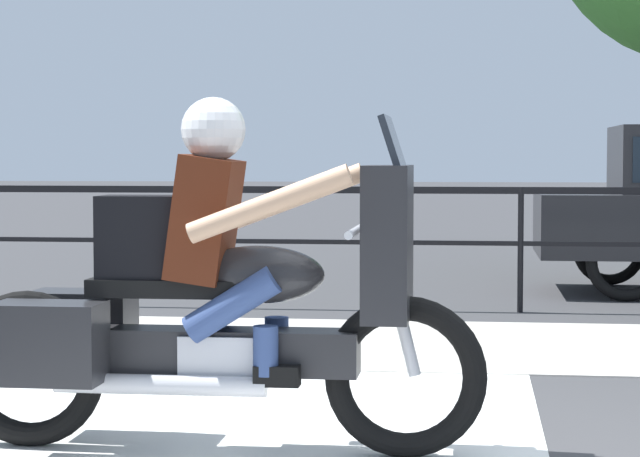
# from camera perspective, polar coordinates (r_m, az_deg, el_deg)

# --- Properties ---
(sidewalk_band) EXTENTS (44.00, 2.40, 0.01)m
(sidewalk_band) POSITION_cam_1_polar(r_m,az_deg,el_deg) (8.94, 9.57, -5.30)
(sidewalk_band) COLOR #B7B2A8
(sidewalk_band) RESTS_ON ground
(fence_railing) EXTENTS (36.00, 0.05, 1.08)m
(fence_railing) POSITION_cam_1_polar(r_m,az_deg,el_deg) (10.79, 9.17, 0.68)
(fence_railing) COLOR black
(fence_railing) RESTS_ON ground
(motorcycle) EXTENTS (2.46, 0.76, 1.60)m
(motorcycle) POSITION_cam_1_polar(r_m,az_deg,el_deg) (5.63, -4.97, -3.12)
(motorcycle) COLOR black
(motorcycle) RESTS_ON ground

